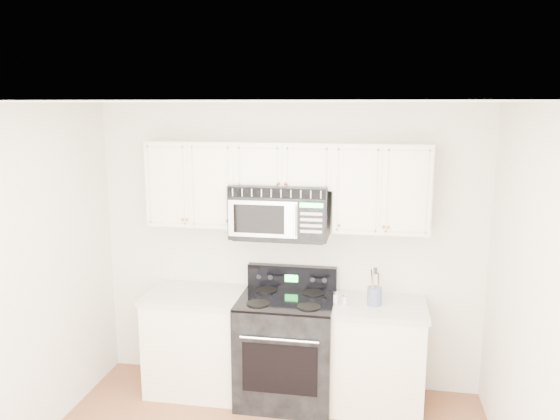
# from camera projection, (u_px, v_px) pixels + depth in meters

# --- Properties ---
(room) EXTENTS (3.51, 3.51, 2.61)m
(room) POSITION_uv_depth(u_px,v_px,m) (243.00, 320.00, 3.30)
(room) COLOR brown
(room) RESTS_ON ground
(base_cabinet_left) EXTENTS (0.86, 0.65, 0.92)m
(base_cabinet_left) POSITION_uv_depth(u_px,v_px,m) (197.00, 344.00, 4.99)
(base_cabinet_left) COLOR silver
(base_cabinet_left) RESTS_ON ground
(base_cabinet_right) EXTENTS (0.86, 0.65, 0.92)m
(base_cabinet_right) POSITION_uv_depth(u_px,v_px,m) (374.00, 358.00, 4.72)
(base_cabinet_right) COLOR silver
(base_cabinet_right) RESTS_ON ground
(range) EXTENTS (0.82, 0.74, 1.14)m
(range) POSITION_uv_depth(u_px,v_px,m) (287.00, 346.00, 4.81)
(range) COLOR black
(range) RESTS_ON ground
(upper_cabinets) EXTENTS (2.44, 0.37, 0.75)m
(upper_cabinets) POSITION_uv_depth(u_px,v_px,m) (286.00, 181.00, 4.71)
(upper_cabinets) COLOR silver
(upper_cabinets) RESTS_ON ground
(microwave) EXTENTS (0.84, 0.47, 0.46)m
(microwave) POSITION_uv_depth(u_px,v_px,m) (280.00, 210.00, 4.72)
(microwave) COLOR black
(microwave) RESTS_ON ground
(utensil_crock) EXTENTS (0.12, 0.12, 0.32)m
(utensil_crock) POSITION_uv_depth(u_px,v_px,m) (375.00, 295.00, 4.59)
(utensil_crock) COLOR slate
(utensil_crock) RESTS_ON base_cabinet_right
(shaker_salt) EXTENTS (0.04, 0.04, 0.10)m
(shaker_salt) POSITION_uv_depth(u_px,v_px,m) (336.00, 298.00, 4.61)
(shaker_salt) COLOR silver
(shaker_salt) RESTS_ON base_cabinet_right
(shaker_pepper) EXTENTS (0.04, 0.04, 0.10)m
(shaker_pepper) POSITION_uv_depth(u_px,v_px,m) (345.00, 300.00, 4.58)
(shaker_pepper) COLOR silver
(shaker_pepper) RESTS_ON base_cabinet_right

